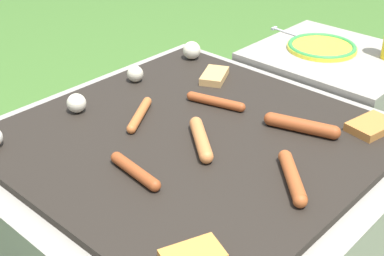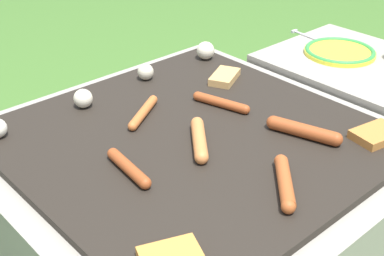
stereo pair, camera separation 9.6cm
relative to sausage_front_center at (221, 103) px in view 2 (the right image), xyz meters
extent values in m
cube|color=gray|center=(-0.15, -0.06, -0.22)|extent=(0.88, 0.88, 0.38)
cube|color=black|center=(-0.15, -0.06, -0.02)|extent=(0.78, 0.78, 0.02)
cube|color=gray|center=(0.52, -0.05, -0.21)|extent=(0.43, 0.47, 0.40)
cylinder|color=#93421E|center=(0.04, -0.23, 0.00)|extent=(0.07, 0.15, 0.03)
sphere|color=#93421E|center=(0.01, -0.16, 0.00)|extent=(0.03, 0.03, 0.03)
sphere|color=#93421E|center=(0.06, -0.30, 0.00)|extent=(0.03, 0.03, 0.03)
cylinder|color=#93421E|center=(-0.34, -0.08, 0.00)|extent=(0.04, 0.13, 0.03)
sphere|color=#93421E|center=(-0.34, -0.01, 0.00)|extent=(0.03, 0.03, 0.03)
sphere|color=#93421E|center=(-0.35, -0.14, 0.00)|extent=(0.03, 0.03, 0.03)
cylinder|color=#93421E|center=(0.00, 0.00, 0.00)|extent=(0.06, 0.14, 0.02)
sphere|color=#93421E|center=(-0.02, 0.07, 0.00)|extent=(0.02, 0.02, 0.02)
sphere|color=#93421E|center=(0.02, -0.07, 0.00)|extent=(0.02, 0.02, 0.02)
cylinder|color=#B7602D|center=(-0.18, 0.09, 0.00)|extent=(0.13, 0.09, 0.02)
sphere|color=#B7602D|center=(-0.24, 0.05, 0.00)|extent=(0.02, 0.02, 0.02)
sphere|color=#B7602D|center=(-0.12, 0.13, 0.00)|extent=(0.02, 0.02, 0.02)
cylinder|color=#C6753D|center=(-0.17, -0.10, 0.00)|extent=(0.11, 0.13, 0.03)
sphere|color=#C6753D|center=(-0.12, -0.04, 0.00)|extent=(0.03, 0.03, 0.03)
sphere|color=#C6753D|center=(-0.21, -0.15, 0.00)|extent=(0.03, 0.03, 0.03)
cylinder|color=#A34C23|center=(-0.15, -0.33, 0.00)|extent=(0.13, 0.13, 0.03)
sphere|color=#A34C23|center=(-0.10, -0.27, 0.00)|extent=(0.03, 0.03, 0.03)
sphere|color=#A34C23|center=(-0.20, -0.38, 0.00)|extent=(0.03, 0.03, 0.03)
cube|color=tan|center=(0.12, 0.11, 0.00)|extent=(0.12, 0.10, 0.02)
cube|color=#B27033|center=(0.15, -0.35, 0.00)|extent=(0.12, 0.09, 0.02)
cube|color=#D18438|center=(-0.44, -0.33, 0.00)|extent=(0.12, 0.09, 0.02)
sphere|color=beige|center=(-0.26, 0.23, 0.01)|extent=(0.05, 0.05, 0.05)
sphere|color=beige|center=(-0.04, 0.26, 0.01)|extent=(0.04, 0.04, 0.04)
sphere|color=beige|center=(0.18, 0.25, 0.01)|extent=(0.05, 0.05, 0.05)
cylinder|color=yellow|center=(0.52, 0.00, -0.01)|extent=(0.22, 0.22, 0.01)
torus|color=#338C3F|center=(0.52, 0.00, 0.00)|extent=(0.21, 0.21, 0.01)
cylinder|color=silver|center=(0.56, 0.12, -0.01)|extent=(0.02, 0.20, 0.01)
cube|color=silver|center=(0.57, 0.22, -0.01)|extent=(0.02, 0.01, 0.01)
camera|label=1|loc=(-0.92, -0.77, 0.62)|focal=50.00mm
camera|label=2|loc=(-0.85, -0.83, 0.62)|focal=50.00mm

